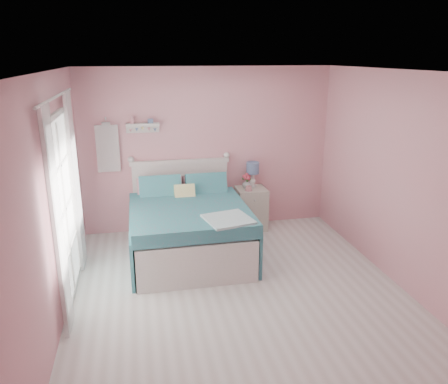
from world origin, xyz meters
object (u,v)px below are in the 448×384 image
object	(u,v)px
nightstand	(251,208)
vase	(247,184)
bed	(188,227)
teacup	(249,188)
table_lamp	(253,170)

from	to	relation	value
nightstand	vase	distance (m)	0.43
bed	vase	xyz separation A→B (m)	(1.06, 0.79, 0.36)
teacup	vase	bearing A→B (deg)	88.65
bed	vase	world-z (taller)	bed
bed	table_lamp	bearing A→B (deg)	35.48
bed	vase	size ratio (longest dim) A/B	13.39
vase	teacup	world-z (taller)	vase
nightstand	vase	world-z (taller)	vase
nightstand	table_lamp	xyz separation A→B (m)	(0.04, 0.10, 0.63)
teacup	nightstand	bearing A→B (deg)	55.16
table_lamp	nightstand	bearing A→B (deg)	-113.27
nightstand	vase	size ratio (longest dim) A/B	4.55
nightstand	teacup	xyz separation A→B (m)	(-0.08, -0.11, 0.38)
teacup	table_lamp	bearing A→B (deg)	60.25
nightstand	bed	bearing A→B (deg)	-146.01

